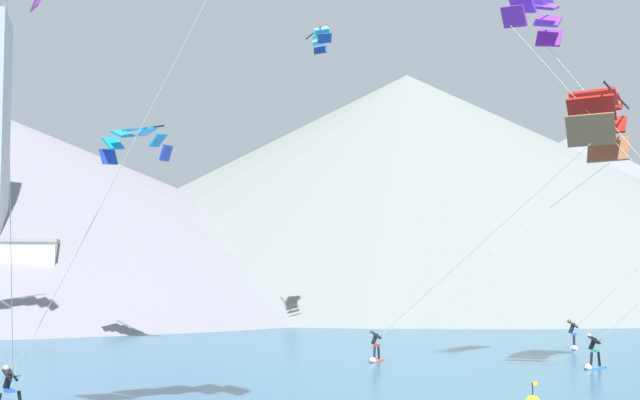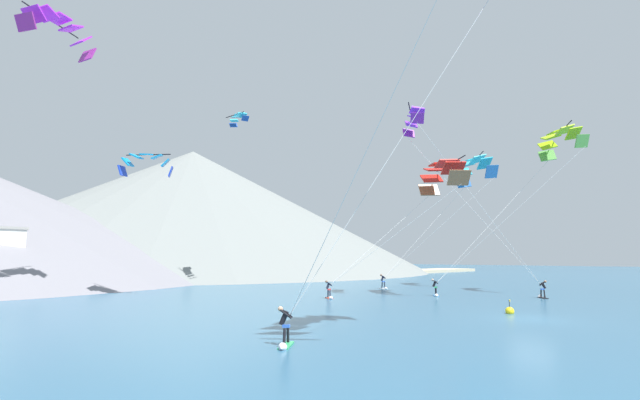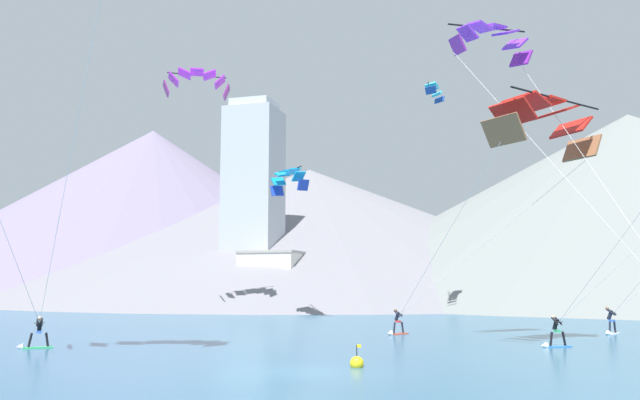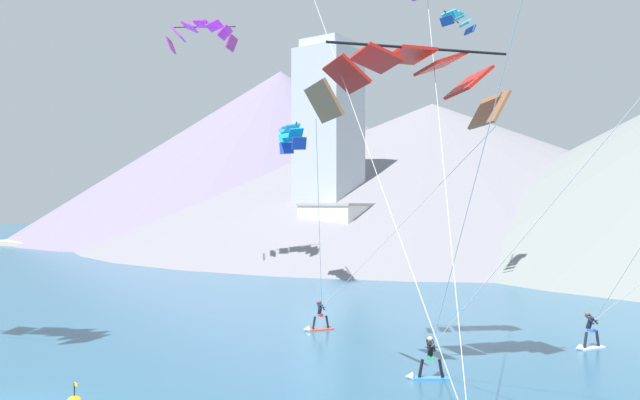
# 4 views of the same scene
# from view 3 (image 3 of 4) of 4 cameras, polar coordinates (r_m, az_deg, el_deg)

# --- Properties ---
(ground_plane) EXTENTS (400.00, 400.00, 0.00)m
(ground_plane) POSITION_cam_3_polar(r_m,az_deg,el_deg) (24.53, -1.60, -15.43)
(ground_plane) COLOR #2D5B7A
(kitesurfer_near_lead) EXTENTS (1.68, 1.28, 1.73)m
(kitesurfer_near_lead) POSITION_cam_3_polar(r_m,az_deg,el_deg) (35.38, 20.58, -11.66)
(kitesurfer_near_lead) COLOR #337FDB
(kitesurfer_near_lead) RESTS_ON ground
(kitesurfer_near_trail) EXTENTS (1.61, 1.39, 1.69)m
(kitesurfer_near_trail) POSITION_cam_3_polar(r_m,az_deg,el_deg) (35.81, -24.68, -11.44)
(kitesurfer_near_trail) COLOR #33B266
(kitesurfer_near_trail) RESTS_ON ground
(kitesurfer_mid_center) EXTENTS (1.24, 1.70, 1.82)m
(kitesurfer_mid_center) POSITION_cam_3_polar(r_m,az_deg,el_deg) (45.02, 25.02, -10.34)
(kitesurfer_mid_center) COLOR white
(kitesurfer_mid_center) RESTS_ON ground
(kitesurfer_far_left) EXTENTS (1.28, 1.68, 1.69)m
(kitesurfer_far_left) POSITION_cam_3_polar(r_m,az_deg,el_deg) (41.18, 6.94, -11.44)
(kitesurfer_far_left) COLOR #E54C33
(kitesurfer_far_left) RESTS_ON ground
(parafoil_kite_far_left) EXTENTS (11.94, 10.45, 11.57)m
(parafoil_kite_far_left) POSITION_cam_3_polar(r_m,az_deg,el_deg) (35.08, 19.72, 6.87)
(parafoil_kite_far_left) COLOR #935D39
(parafoil_kite_far_right) EXTENTS (9.84, 10.37, 16.67)m
(parafoil_kite_far_right) POSITION_cam_3_polar(r_m,az_deg,el_deg) (37.76, 15.54, 13.91)
(parafoil_kite_far_right) COLOR purple
(parafoil_kite_distant_high_outer) EXTENTS (4.54, 4.01, 2.30)m
(parafoil_kite_distant_high_outer) POSITION_cam_3_polar(r_m,az_deg,el_deg) (57.26, -2.90, 2.00)
(parafoil_kite_distant_high_outer) COLOR #1F3DBE
(parafoil_kite_distant_low_drift) EXTENTS (6.23, 4.43, 2.67)m
(parafoil_kite_distant_low_drift) POSITION_cam_3_polar(r_m,az_deg,el_deg) (61.13, -11.19, 10.68)
(parafoil_kite_distant_low_drift) COLOR #94268A
(parafoil_kite_distant_mid_solo) EXTENTS (1.60, 4.00, 1.45)m
(parafoil_kite_distant_mid_solo) POSITION_cam_3_polar(r_m,az_deg,el_deg) (60.51, 10.34, 9.85)
(parafoil_kite_distant_mid_solo) COLOR #1B4198
(race_marker_buoy) EXTENTS (0.56, 0.56, 1.02)m
(race_marker_buoy) POSITION_cam_3_polar(r_m,az_deg,el_deg) (25.80, 3.39, -14.67)
(race_marker_buoy) COLOR yellow
(race_marker_buoy) RESTS_ON ground
(shoreline_strip) EXTENTS (180.00, 10.00, 0.70)m
(shoreline_strip) POSITION_cam_3_polar(r_m,az_deg,el_deg) (73.89, 10.21, -9.66)
(shoreline_strip) COLOR #BCAD8E
(shoreline_strip) RESTS_ON ground
(shore_building_promenade_mid) EXTENTS (8.64, 6.36, 4.47)m
(shore_building_promenade_mid) POSITION_cam_3_polar(r_m,az_deg,el_deg) (78.46, 17.24, -7.92)
(shore_building_promenade_mid) COLOR silver
(shore_building_promenade_mid) RESTS_ON ground
(shore_building_quay_east) EXTENTS (5.22, 5.01, 3.89)m
(shore_building_quay_east) POSITION_cam_3_polar(r_m,az_deg,el_deg) (90.32, -15.11, -8.06)
(shore_building_quay_east) COLOR beige
(shore_building_quay_east) RESTS_ON ground
(shore_building_quay_west) EXTENTS (7.41, 7.27, 7.12)m
(shore_building_quay_west) POSITION_cam_3_polar(r_m,az_deg,el_deg) (79.85, -4.34, -7.26)
(shore_building_quay_west) COLOR silver
(shore_building_quay_west) RESTS_ON ground
(highrise_tower) EXTENTS (7.00, 7.00, 28.52)m
(highrise_tower) POSITION_cam_3_polar(r_m,az_deg,el_deg) (86.86, -6.11, -0.32)
(highrise_tower) COLOR #A8ADB7
(highrise_tower) RESTS_ON ground
(mountain_peak_west_ridge) EXTENTS (128.51, 128.51, 26.32)m
(mountain_peak_west_ridge) POSITION_cam_3_polar(r_m,az_deg,el_deg) (128.12, -0.99, -3.02)
(mountain_peak_west_ridge) COLOR slate
(mountain_peak_west_ridge) RESTS_ON ground
(mountain_peak_central_summit) EXTENTS (129.81, 129.81, 34.06)m
(mountain_peak_central_summit) POSITION_cam_3_polar(r_m,az_deg,el_deg) (127.07, 26.74, -0.44)
(mountain_peak_central_summit) COLOR slate
(mountain_peak_central_summit) RESTS_ON ground
(mountain_peak_east_shoulder) EXTENTS (111.27, 111.27, 36.94)m
(mountain_peak_east_shoulder) POSITION_cam_3_polar(r_m,az_deg,el_deg) (142.91, -15.25, -1.08)
(mountain_peak_east_shoulder) COLOR slate
(mountain_peak_east_shoulder) RESTS_ON ground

